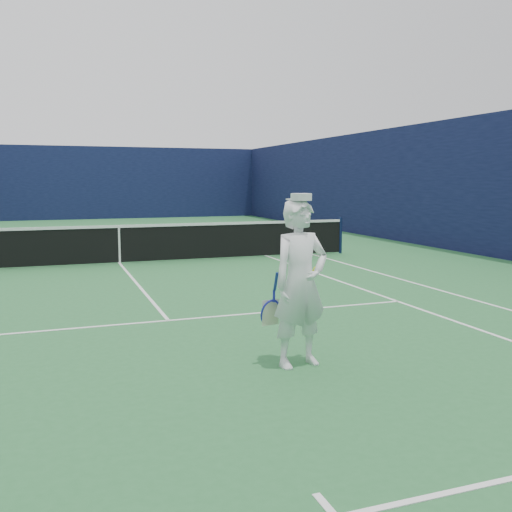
# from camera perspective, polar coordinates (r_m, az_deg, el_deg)

# --- Properties ---
(ground) EXTENTS (80.00, 80.00, 0.00)m
(ground) POSITION_cam_1_polar(r_m,az_deg,el_deg) (15.14, -13.45, -0.77)
(ground) COLOR #276734
(ground) RESTS_ON ground
(court_markings) EXTENTS (11.03, 23.83, 0.01)m
(court_markings) POSITION_cam_1_polar(r_m,az_deg,el_deg) (15.14, -13.45, -0.75)
(court_markings) COLOR white
(court_markings) RESTS_ON ground
(windscreen_fence) EXTENTS (20.12, 36.12, 4.00)m
(windscreen_fence) POSITION_cam_1_polar(r_m,az_deg,el_deg) (14.98, -13.69, 6.82)
(windscreen_fence) COLOR #0F1539
(windscreen_fence) RESTS_ON ground
(tennis_net) EXTENTS (12.88, 0.09, 1.07)m
(tennis_net) POSITION_cam_1_polar(r_m,az_deg,el_deg) (15.07, -13.52, 1.32)
(tennis_net) COLOR #141E4C
(tennis_net) RESTS_ON ground
(tennis_player) EXTENTS (0.85, 0.58, 2.00)m
(tennis_player) POSITION_cam_1_polar(r_m,az_deg,el_deg) (6.56, 4.45, -2.71)
(tennis_player) COLOR white
(tennis_player) RESTS_ON ground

